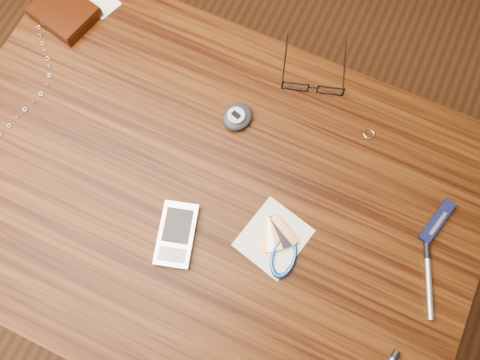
{
  "coord_description": "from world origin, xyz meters",
  "views": [
    {
      "loc": [
        0.16,
        -0.18,
        1.57
      ],
      "look_at": [
        0.05,
        0.05,
        0.76
      ],
      "focal_mm": 35.0,
      "sensor_mm": 36.0,
      "label": 1
    }
  ],
  "objects_px": {
    "notepad_keys": "(279,246)",
    "pocket_knife": "(437,221)",
    "pedometer": "(237,117)",
    "eyeglasses": "(313,85)",
    "pda_phone": "(177,234)",
    "silver_pen": "(428,274)",
    "wallet_and_card": "(65,12)",
    "desk": "(207,205)"
  },
  "relations": [
    {
      "from": "pedometer",
      "to": "pocket_knife",
      "type": "relative_size",
      "value": 0.78
    },
    {
      "from": "notepad_keys",
      "to": "silver_pen",
      "type": "height_order",
      "value": "notepad_keys"
    },
    {
      "from": "pda_phone",
      "to": "pocket_knife",
      "type": "height_order",
      "value": "pda_phone"
    },
    {
      "from": "eyeglasses",
      "to": "pda_phone",
      "type": "xyz_separation_m",
      "value": [
        -0.11,
        -0.37,
        -0.0
      ]
    },
    {
      "from": "eyeglasses",
      "to": "pda_phone",
      "type": "distance_m",
      "value": 0.38
    },
    {
      "from": "pedometer",
      "to": "pocket_knife",
      "type": "height_order",
      "value": "pedometer"
    },
    {
      "from": "notepad_keys",
      "to": "silver_pen",
      "type": "xyz_separation_m",
      "value": [
        0.25,
        0.06,
        0.0
      ]
    },
    {
      "from": "wallet_and_card",
      "to": "pedometer",
      "type": "height_order",
      "value": "same"
    },
    {
      "from": "desk",
      "to": "pedometer",
      "type": "distance_m",
      "value": 0.19
    },
    {
      "from": "pda_phone",
      "to": "wallet_and_card",
      "type": "bearing_deg",
      "value": 143.06
    },
    {
      "from": "desk",
      "to": "pocket_knife",
      "type": "bearing_deg",
      "value": 17.22
    },
    {
      "from": "desk",
      "to": "wallet_and_card",
      "type": "bearing_deg",
      "value": 152.34
    },
    {
      "from": "silver_pen",
      "to": "pedometer",
      "type": "bearing_deg",
      "value": 163.03
    },
    {
      "from": "desk",
      "to": "pedometer",
      "type": "relative_size",
      "value": 13.8
    },
    {
      "from": "pocket_knife",
      "to": "silver_pen",
      "type": "height_order",
      "value": "pocket_knife"
    },
    {
      "from": "desk",
      "to": "silver_pen",
      "type": "height_order",
      "value": "silver_pen"
    },
    {
      "from": "eyeglasses",
      "to": "notepad_keys",
      "type": "height_order",
      "value": "eyeglasses"
    },
    {
      "from": "eyeglasses",
      "to": "pda_phone",
      "type": "relative_size",
      "value": 1.21
    },
    {
      "from": "pedometer",
      "to": "pocket_knife",
      "type": "xyz_separation_m",
      "value": [
        0.41,
        -0.03,
        -0.01
      ]
    },
    {
      "from": "pda_phone",
      "to": "notepad_keys",
      "type": "distance_m",
      "value": 0.18
    },
    {
      "from": "notepad_keys",
      "to": "silver_pen",
      "type": "bearing_deg",
      "value": 14.17
    },
    {
      "from": "pocket_knife",
      "to": "pedometer",
      "type": "bearing_deg",
      "value": 175.34
    },
    {
      "from": "wallet_and_card",
      "to": "eyeglasses",
      "type": "height_order",
      "value": "same"
    },
    {
      "from": "notepad_keys",
      "to": "pocket_knife",
      "type": "xyz_separation_m",
      "value": [
        0.24,
        0.16,
        0.0
      ]
    },
    {
      "from": "desk",
      "to": "pda_phone",
      "type": "bearing_deg",
      "value": -93.85
    },
    {
      "from": "pedometer",
      "to": "notepad_keys",
      "type": "relative_size",
      "value": 0.54
    },
    {
      "from": "pda_phone",
      "to": "silver_pen",
      "type": "bearing_deg",
      "value": 15.84
    },
    {
      "from": "pda_phone",
      "to": "eyeglasses",
      "type": "bearing_deg",
      "value": 73.83
    },
    {
      "from": "pda_phone",
      "to": "pedometer",
      "type": "distance_m",
      "value": 0.25
    },
    {
      "from": "desk",
      "to": "pocket_knife",
      "type": "distance_m",
      "value": 0.43
    },
    {
      "from": "eyeglasses",
      "to": "pda_phone",
      "type": "height_order",
      "value": "eyeglasses"
    },
    {
      "from": "eyeglasses",
      "to": "notepad_keys",
      "type": "bearing_deg",
      "value": -78.35
    },
    {
      "from": "eyeglasses",
      "to": "silver_pen",
      "type": "height_order",
      "value": "eyeglasses"
    },
    {
      "from": "pda_phone",
      "to": "pedometer",
      "type": "bearing_deg",
      "value": 89.55
    },
    {
      "from": "wallet_and_card",
      "to": "pedometer",
      "type": "distance_m",
      "value": 0.42
    },
    {
      "from": "wallet_and_card",
      "to": "silver_pen",
      "type": "height_order",
      "value": "wallet_and_card"
    },
    {
      "from": "wallet_and_card",
      "to": "pda_phone",
      "type": "bearing_deg",
      "value": -36.94
    },
    {
      "from": "pda_phone",
      "to": "silver_pen",
      "type": "xyz_separation_m",
      "value": [
        0.42,
        0.12,
        -0.0
      ]
    },
    {
      "from": "eyeglasses",
      "to": "pocket_knife",
      "type": "relative_size",
      "value": 1.65
    },
    {
      "from": "notepad_keys",
      "to": "desk",
      "type": "bearing_deg",
      "value": 168.18
    },
    {
      "from": "pedometer",
      "to": "notepad_keys",
      "type": "height_order",
      "value": "pedometer"
    },
    {
      "from": "eyeglasses",
      "to": "pedometer",
      "type": "xyz_separation_m",
      "value": [
        -0.1,
        -0.12,
        -0.0
      ]
    }
  ]
}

